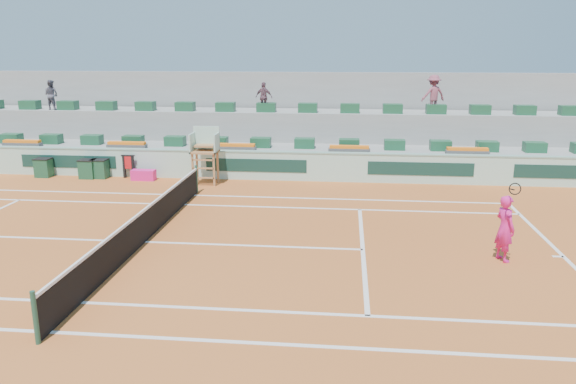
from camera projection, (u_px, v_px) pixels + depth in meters
The scene contains 20 objects.
ground at pixel (145, 242), 16.60m from camera, with size 90.00×90.00×0.00m, color #AD5321.
seating_tier_lower at pixel (222, 156), 26.76m from camera, with size 36.00×4.00×1.20m, color #999996.
seating_tier_upper at pixel (229, 136), 28.13m from camera, with size 36.00×2.40×2.60m, color #999996.
stadium_back_wall at pixel (235, 115), 29.45m from camera, with size 36.00×0.40×4.40m, color #999996.
player_bag at pixel (144, 175), 24.37m from camera, with size 1.02×0.45×0.45m, color #F01F88.
spectator_left at pixel (51, 95), 27.80m from camera, with size 0.71×0.55×1.46m, color #52515F.
spectator_mid at pixel (264, 97), 26.72m from camera, with size 0.83×0.35×1.42m, color #6F4A58.
spectator_right at pixel (433, 94), 26.11m from camera, with size 1.15×0.66×1.79m, color #8C4657.
court_lines at pixel (145, 242), 16.60m from camera, with size 23.89×11.09×0.01m.
tennis_net at pixel (144, 225), 16.47m from camera, with size 0.10×11.97×1.10m.
advertising_hoarding at pixel (212, 164), 24.63m from camera, with size 36.00×0.34×1.26m.
umpire_chair at pixel (205, 148), 23.44m from camera, with size 1.10×0.90×2.40m.
seat_row_lower at pixel (218, 142), 25.69m from camera, with size 32.90×0.60×0.44m.
seat_row_upper at pixel (226, 107), 27.17m from camera, with size 32.90×0.60×0.44m.
flower_planters at pixel (181, 146), 25.09m from camera, with size 26.80×0.36×0.28m.
drink_cooler_a at pixel (100, 169), 24.72m from camera, with size 0.71×0.61×0.84m.
drink_cooler_b at pixel (88, 169), 24.68m from camera, with size 0.70×0.61×0.84m.
drink_cooler_c at pixel (44, 168), 24.95m from camera, with size 0.69×0.60×0.84m.
towel_rack at pixel (128, 165), 24.69m from camera, with size 0.60×0.10×1.03m.
tennis_player at pixel (505, 228), 14.95m from camera, with size 0.66×0.95×2.28m.
Camera 1 is at (5.83, -15.19, 5.55)m, focal length 35.00 mm.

